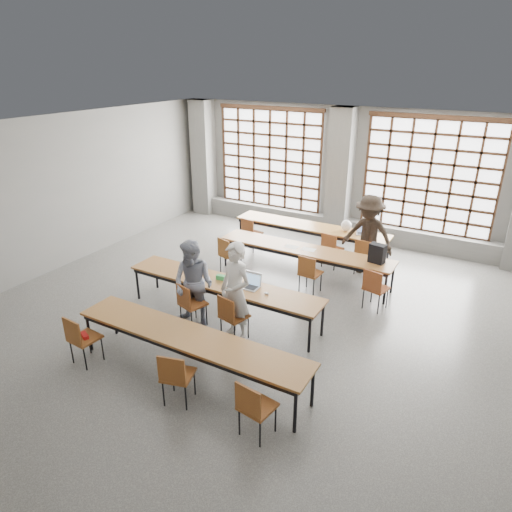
{
  "coord_description": "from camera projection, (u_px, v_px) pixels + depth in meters",
  "views": [
    {
      "loc": [
        4.02,
        -6.47,
        4.58
      ],
      "look_at": [
        0.13,
        0.4,
        1.18
      ],
      "focal_mm": 32.0,
      "sensor_mm": 36.0,
      "label": 1
    }
  ],
  "objects": [
    {
      "name": "floor",
      "position": [
        240.0,
        318.0,
        8.8
      ],
      "size": [
        11.0,
        11.0,
        0.0
      ],
      "primitive_type": "plane",
      "color": "#4A4A47",
      "rests_on": "ground"
    },
    {
      "name": "ceiling",
      "position": [
        237.0,
        132.0,
        7.41
      ],
      "size": [
        11.0,
        11.0,
        0.0
      ],
      "primitive_type": "plane",
      "rotation": [
        3.14,
        0.0,
        0.0
      ],
      "color": "silver",
      "rests_on": "floor"
    },
    {
      "name": "wall_back",
      "position": [
        344.0,
        172.0,
        12.5
      ],
      "size": [
        10.0,
        0.0,
        10.0
      ],
      "primitive_type": "plane",
      "rotation": [
        1.57,
        0.0,
        0.0
      ],
      "color": "slate",
      "rests_on": "floor"
    },
    {
      "name": "wall_left",
      "position": [
        52.0,
        195.0,
        10.37
      ],
      "size": [
        0.0,
        11.0,
        11.0
      ],
      "primitive_type": "plane",
      "rotation": [
        1.57,
        0.0,
        1.57
      ],
      "color": "slate",
      "rests_on": "floor"
    },
    {
      "name": "column_left",
      "position": [
        204.0,
        158.0,
        14.31
      ],
      "size": [
        0.6,
        0.55,
        3.5
      ],
      "primitive_type": "cube",
      "color": "#5A5B58",
      "rests_on": "floor"
    },
    {
      "name": "column_mid",
      "position": [
        340.0,
        174.0,
        12.28
      ],
      "size": [
        0.6,
        0.55,
        3.5
      ],
      "primitive_type": "cube",
      "color": "#5A5B58",
      "rests_on": "floor"
    },
    {
      "name": "window_left",
      "position": [
        270.0,
        159.0,
        13.4
      ],
      "size": [
        3.32,
        0.12,
        3.0
      ],
      "color": "white",
      "rests_on": "wall_back"
    },
    {
      "name": "window_right",
      "position": [
        429.0,
        177.0,
        11.36
      ],
      "size": [
        3.32,
        0.12,
        3.0
      ],
      "color": "white",
      "rests_on": "wall_back"
    },
    {
      "name": "sill_ledge",
      "position": [
        337.0,
        226.0,
        12.93
      ],
      "size": [
        9.8,
        0.35,
        0.5
      ],
      "primitive_type": "cube",
      "color": "#5A5B58",
      "rests_on": "floor"
    },
    {
      "name": "desk_row_a",
      "position": [
        311.0,
        228.0,
        11.54
      ],
      "size": [
        4.0,
        0.7,
        0.73
      ],
      "color": "brown",
      "rests_on": "floor"
    },
    {
      "name": "desk_row_b",
      "position": [
        304.0,
        251.0,
        10.15
      ],
      "size": [
        4.0,
        0.7,
        0.73
      ],
      "color": "brown",
      "rests_on": "floor"
    },
    {
      "name": "desk_row_c",
      "position": [
        223.0,
        285.0,
        8.62
      ],
      "size": [
        4.0,
        0.7,
        0.73
      ],
      "color": "brown",
      "rests_on": "floor"
    },
    {
      "name": "desk_row_d",
      "position": [
        190.0,
        339.0,
        6.94
      ],
      "size": [
        4.0,
        0.7,
        0.73
      ],
      "color": "brown",
      "rests_on": "floor"
    },
    {
      "name": "chair_back_left",
      "position": [
        250.0,
        231.0,
        11.73
      ],
      "size": [
        0.49,
        0.49,
        0.88
      ],
      "color": "brown",
      "rests_on": "floor"
    },
    {
      "name": "chair_back_mid",
      "position": [
        331.0,
        247.0,
        10.74
      ],
      "size": [
        0.48,
        0.49,
        0.88
      ],
      "color": "brown",
      "rests_on": "floor"
    },
    {
      "name": "chair_back_right",
      "position": [
        364.0,
        253.0,
        10.37
      ],
      "size": [
        0.45,
        0.45,
        0.88
      ],
      "color": "brown",
      "rests_on": "floor"
    },
    {
      "name": "chair_mid_left",
      "position": [
        228.0,
        252.0,
        10.43
      ],
      "size": [
        0.53,
        0.53,
        0.88
      ],
      "color": "brown",
      "rests_on": "floor"
    },
    {
      "name": "chair_mid_centre",
      "position": [
        309.0,
        271.0,
        9.51
      ],
      "size": [
        0.45,
        0.45,
        0.88
      ],
      "color": "brown",
      "rests_on": "floor"
    },
    {
      "name": "chair_mid_right",
      "position": [
        375.0,
        286.0,
        8.89
      ],
      "size": [
        0.5,
        0.51,
        0.88
      ],
      "color": "brown",
      "rests_on": "floor"
    },
    {
      "name": "chair_front_left",
      "position": [
        189.0,
        301.0,
        8.32
      ],
      "size": [
        0.52,
        0.52,
        0.88
      ],
      "color": "brown",
      "rests_on": "floor"
    },
    {
      "name": "chair_front_right",
      "position": [
        231.0,
        313.0,
        7.91
      ],
      "size": [
        0.51,
        0.51,
        0.88
      ],
      "color": "brown",
      "rests_on": "floor"
    },
    {
      "name": "chair_near_left",
      "position": [
        80.0,
        336.0,
        7.26
      ],
      "size": [
        0.45,
        0.45,
        0.88
      ],
      "color": "brown",
      "rests_on": "floor"
    },
    {
      "name": "chair_near_mid",
      "position": [
        176.0,
        373.0,
        6.39
      ],
      "size": [
        0.52,
        0.52,
        0.88
      ],
      "color": "brown",
      "rests_on": "floor"
    },
    {
      "name": "chair_near_right",
      "position": [
        254.0,
        404.0,
        5.82
      ],
      "size": [
        0.48,
        0.48,
        0.88
      ],
      "color": "brown",
      "rests_on": "floor"
    },
    {
      "name": "student_male",
      "position": [
        235.0,
        292.0,
        7.85
      ],
      "size": [
        0.75,
        0.6,
        1.81
      ],
      "primitive_type": "imported",
      "rotation": [
        0.0,
        0.0,
        -0.28
      ],
      "color": "silver",
      "rests_on": "floor"
    },
    {
      "name": "student_female",
      "position": [
        194.0,
        284.0,
        8.29
      ],
      "size": [
        0.85,
        0.68,
        1.66
      ],
      "primitive_type": "imported",
      "rotation": [
        0.0,
        0.0,
        0.07
      ],
      "color": "#19254B",
      "rests_on": "floor"
    },
    {
      "name": "student_back",
      "position": [
        368.0,
        235.0,
        10.31
      ],
      "size": [
        1.28,
        0.83,
        1.87
      ],
      "primitive_type": "imported",
      "rotation": [
        0.0,
        0.0,
        -0.12
      ],
      "color": "black",
      "rests_on": "floor"
    },
    {
      "name": "laptop_front",
      "position": [
        251.0,
        283.0,
        8.41
      ],
      "size": [
        0.36,
        0.31,
        0.26
      ],
      "color": "#ACACB1",
      "rests_on": "desk_row_c"
    },
    {
      "name": "laptop_back",
      "position": [
        364.0,
        231.0,
        10.98
      ],
      "size": [
        0.43,
        0.39,
        0.26
      ],
      "color": "silver",
      "rests_on": "desk_row_a"
    },
    {
      "name": "mouse",
      "position": [
        266.0,
        293.0,
        8.14
      ],
      "size": [
        0.1,
        0.07,
        0.04
      ],
      "primitive_type": "ellipsoid",
      "rotation": [
        0.0,
        0.0,
        -0.04
      ],
      "color": "white",
      "rests_on": "desk_row_c"
    },
    {
      "name": "green_box",
      "position": [
        223.0,
        278.0,
        8.66
      ],
      "size": [
        0.26,
        0.11,
        0.09
      ],
      "primitive_type": "cube",
      "rotation": [
        0.0,
        0.0,
        0.08
      ],
      "color": "green",
      "rests_on": "desk_row_c"
    },
    {
      "name": "phone",
      "position": [
        228.0,
        286.0,
        8.43
      ],
      "size": [
        0.14,
        0.08,
        0.01
      ],
      "primitive_type": "cube",
      "rotation": [
        0.0,
        0.0,
        0.13
      ],
      "color": "black",
      "rests_on": "desk_row_c"
    },
    {
      "name": "paper_sheet_b",
      "position": [
        291.0,
        247.0,
        10.22
      ],
      "size": [
        0.3,
        0.21,
        0.0
      ],
      "primitive_type": "cube",
      "rotation": [
        0.0,
        0.0,
        0.0
      ],
      "color": "silver",
      "rests_on": "desk_row_b"
    },
    {
      "name": "paper_sheet_c",
      "position": [
        309.0,
        249.0,
        10.07
      ],
      "size": [
        0.31,
        0.23,
        0.0
      ],
      "primitive_type": "cube",
      "rotation": [
        0.0,
        0.0,
        0.06
      ],
      "color": "white",
      "rests_on": "desk_row_b"
    },
    {
      "name": "backpack",
      "position": [
        377.0,
        253.0,
        9.36
      ],
      "size": [
        0.35,
        0.25,
        0.4
      ],
      "primitive_type": "cube",
      "rotation": [
        0.0,
        0.0,
        -0.17
      ],
      "color": "black",
      "rests_on": "desk_row_b"
    },
    {
      "name": "plastic_bag",
      "position": [
        346.0,
        226.0,
        11.09
      ],
      "size": [
        0.32,
        0.29,
        0.29
      ],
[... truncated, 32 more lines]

